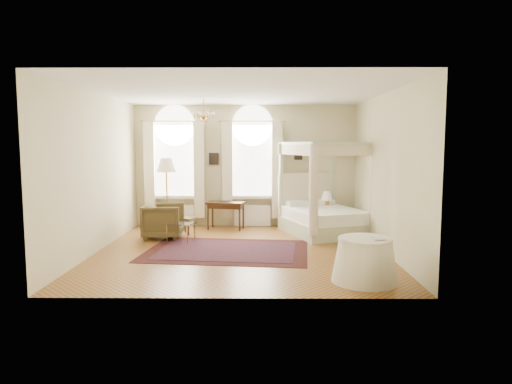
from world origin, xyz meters
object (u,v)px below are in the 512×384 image
(side_table, at_px, (365,260))
(armchair, at_px, (164,221))
(canopy_bed, at_px, (324,213))
(coffee_table, at_px, (181,225))
(nightstand, at_px, (324,217))
(writing_desk, at_px, (226,206))
(floor_lamp, at_px, (166,169))
(stool, at_px, (187,220))

(side_table, bearing_deg, armchair, 139.25)
(armchair, height_order, side_table, armchair)
(canopy_bed, bearing_deg, coffee_table, -165.71)
(nightstand, relative_size, writing_desk, 0.54)
(floor_lamp, bearing_deg, coffee_table, -65.09)
(canopy_bed, xyz_separation_m, writing_desk, (-2.52, 0.61, 0.10))
(side_table, bearing_deg, coffee_table, 138.62)
(armchair, bearing_deg, writing_desk, -51.21)
(armchair, bearing_deg, nightstand, -71.50)
(canopy_bed, bearing_deg, stool, -179.50)
(armchair, bearing_deg, coffee_table, -126.32)
(armchair, relative_size, coffee_table, 1.25)
(stool, height_order, coffee_table, coffee_table)
(writing_desk, relative_size, stool, 2.24)
(canopy_bed, height_order, nightstand, canopy_bed)
(floor_lamp, height_order, side_table, floor_lamp)
(writing_desk, xyz_separation_m, side_table, (2.61, -4.62, -0.26))
(writing_desk, bearing_deg, coffee_table, -122.05)
(stool, relative_size, floor_lamp, 0.25)
(writing_desk, relative_size, side_table, 0.99)
(armchair, bearing_deg, side_table, -131.59)
(stool, bearing_deg, side_table, -48.30)
(stool, bearing_deg, writing_desk, 34.71)
(armchair, height_order, coffee_table, armchair)
(coffee_table, bearing_deg, armchair, 144.52)
(side_table, bearing_deg, writing_desk, 119.50)
(nightstand, bearing_deg, floor_lamp, -172.15)
(canopy_bed, distance_m, nightstand, 0.91)
(canopy_bed, xyz_separation_m, coffee_table, (-3.45, -0.88, -0.14))
(stool, relative_size, side_table, 0.44)
(canopy_bed, height_order, side_table, canopy_bed)
(nightstand, xyz_separation_m, armchair, (-4.04, -1.42, 0.13))
(nightstand, bearing_deg, canopy_bed, -97.74)
(armchair, xyz_separation_m, side_table, (4.02, -3.46, -0.05))
(nightstand, bearing_deg, armchair, -160.66)
(armchair, distance_m, floor_lamp, 1.47)
(nightstand, height_order, stool, nightstand)
(armchair, distance_m, side_table, 5.30)
(floor_lamp, bearing_deg, side_table, -46.44)
(canopy_bed, xyz_separation_m, floor_lamp, (-4.00, 0.30, 1.09))
(writing_desk, distance_m, stool, 1.16)
(writing_desk, distance_m, coffee_table, 1.78)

